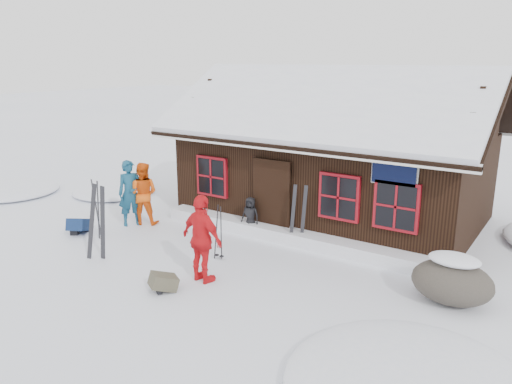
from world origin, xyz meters
TOP-DOWN VIEW (x-y plane):
  - ground at (0.00, 0.00)m, footprint 120.00×120.00m
  - mountain_hut at (1.50, 4.98)m, footprint 8.90×6.09m
  - snow_drift at (1.50, 2.25)m, footprint 7.60×0.60m
  - snow_mounds at (1.65, 1.86)m, footprint 20.60×13.20m
  - skier_teal at (-2.85, 0.96)m, footprint 0.74×0.81m
  - skier_orange_left at (-2.66, 1.25)m, footprint 1.07×0.99m
  - skier_orange_right at (1.23, -0.79)m, footprint 1.16×0.61m
  - skier_crouched at (0.38, 2.20)m, footprint 0.54×0.39m
  - boulder at (5.80, 1.13)m, footprint 1.53×1.15m
  - ski_pair_left at (-1.57, -1.22)m, footprint 0.65×0.24m
  - ski_pair_mid at (-2.89, -0.16)m, footprint 0.49×0.27m
  - ski_pair_right at (1.83, 2.20)m, footprint 0.42×0.22m
  - ski_poles at (0.75, 0.36)m, footprint 0.24×0.12m
  - backpack_blue at (-3.48, -0.35)m, footprint 0.69×0.75m
  - backpack_olive at (0.87, -1.61)m, footprint 0.60×0.64m

SIDE VIEW (x-z plane):
  - ground at x=0.00m, z-range 0.00..0.00m
  - snow_mounds at x=1.65m, z-range -0.24..0.24m
  - backpack_olive at x=0.87m, z-range 0.00..0.28m
  - backpack_blue at x=-3.48m, z-range 0.00..0.33m
  - snow_drift at x=1.50m, z-range 0.00..0.35m
  - boulder at x=5.80m, z-range 0.01..0.90m
  - skier_crouched at x=0.38m, z-range 0.00..1.02m
  - ski_poles at x=0.75m, z-range -0.04..1.31m
  - ski_pair_mid at x=-2.89m, z-range -0.05..1.51m
  - ski_pair_right at x=1.83m, z-range -0.05..1.57m
  - ski_pair_left at x=-1.57m, z-range -0.05..1.82m
  - skier_orange_left at x=-2.66m, z-range 0.00..1.78m
  - skier_teal at x=-2.85m, z-range 0.00..1.86m
  - skier_orange_right at x=1.23m, z-range 0.00..1.89m
  - mountain_hut at x=1.50m, z-range -0.63..3.79m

